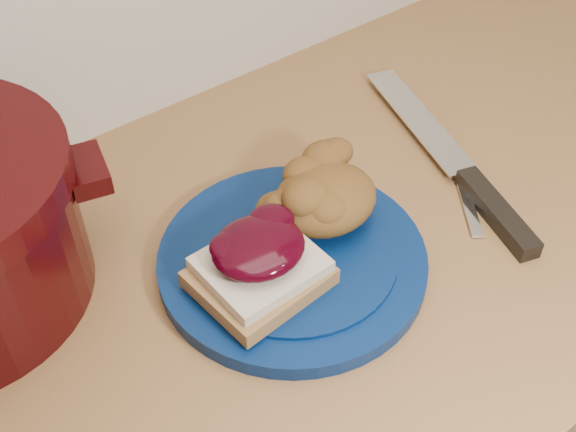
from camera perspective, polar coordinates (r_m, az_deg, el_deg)
plate at (r=0.73m, az=0.34°, el=-3.51°), size 0.28×0.28×0.02m
sandwich at (r=0.67m, az=-2.29°, el=-3.75°), size 0.12×0.11×0.06m
stuffing_mound at (r=0.73m, az=2.97°, el=1.37°), size 0.11×0.10×0.06m
chef_knife at (r=0.83m, az=14.44°, el=2.43°), size 0.13×0.34×0.02m
butter_knife at (r=0.84m, az=13.65°, el=2.33°), size 0.10×0.14×0.00m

